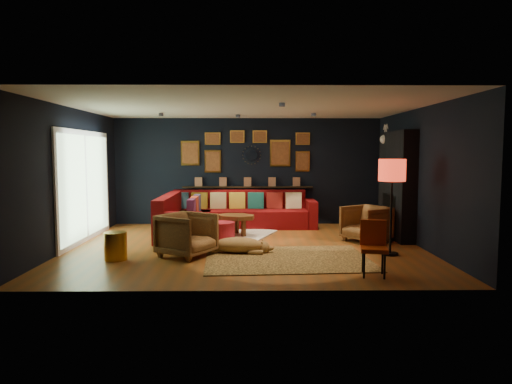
{
  "coord_description": "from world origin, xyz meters",
  "views": [
    {
      "loc": [
        0.08,
        -8.46,
        1.77
      ],
      "look_at": [
        0.18,
        0.3,
        1.01
      ],
      "focal_mm": 32.0,
      "sensor_mm": 36.0,
      "label": 1
    }
  ],
  "objects_px": {
    "coffee_table": "(236,219)",
    "orange_chair": "(373,243)",
    "sectional": "(220,216)",
    "armchair_left": "(187,233)",
    "armchair_right": "(366,222)",
    "gold_stool": "(116,246)",
    "floor_lamp": "(392,174)",
    "dog": "(238,242)",
    "pouf": "(222,231)"
  },
  "relations": [
    {
      "from": "gold_stool",
      "to": "dog",
      "type": "relative_size",
      "value": 0.39
    },
    {
      "from": "floor_lamp",
      "to": "pouf",
      "type": "bearing_deg",
      "value": 156.47
    },
    {
      "from": "coffee_table",
      "to": "dog",
      "type": "height_order",
      "value": "coffee_table"
    },
    {
      "from": "gold_stool",
      "to": "orange_chair",
      "type": "relative_size",
      "value": 0.58
    },
    {
      "from": "coffee_table",
      "to": "floor_lamp",
      "type": "bearing_deg",
      "value": -33.34
    },
    {
      "from": "sectional",
      "to": "armchair_right",
      "type": "xyz_separation_m",
      "value": [
        2.99,
        -1.33,
        0.07
      ]
    },
    {
      "from": "orange_chair",
      "to": "pouf",
      "type": "bearing_deg",
      "value": 142.29
    },
    {
      "from": "coffee_table",
      "to": "orange_chair",
      "type": "bearing_deg",
      "value": -55.95
    },
    {
      "from": "coffee_table",
      "to": "dog",
      "type": "distance_m",
      "value": 1.65
    },
    {
      "from": "armchair_right",
      "to": "floor_lamp",
      "type": "distance_m",
      "value": 1.57
    },
    {
      "from": "gold_stool",
      "to": "floor_lamp",
      "type": "xyz_separation_m",
      "value": [
        4.64,
        0.31,
        1.17
      ]
    },
    {
      "from": "armchair_left",
      "to": "sectional",
      "type": "bearing_deg",
      "value": 23.16
    },
    {
      "from": "armchair_right",
      "to": "orange_chair",
      "type": "relative_size",
      "value": 0.99
    },
    {
      "from": "gold_stool",
      "to": "coffee_table",
      "type": "bearing_deg",
      "value": 47.52
    },
    {
      "from": "armchair_left",
      "to": "gold_stool",
      "type": "height_order",
      "value": "armchair_left"
    },
    {
      "from": "coffee_table",
      "to": "orange_chair",
      "type": "distance_m",
      "value": 3.71
    },
    {
      "from": "orange_chair",
      "to": "dog",
      "type": "relative_size",
      "value": 0.67
    },
    {
      "from": "armchair_right",
      "to": "dog",
      "type": "height_order",
      "value": "armchair_right"
    },
    {
      "from": "floor_lamp",
      "to": "dog",
      "type": "xyz_separation_m",
      "value": [
        -2.63,
        0.15,
        -1.19
      ]
    },
    {
      "from": "sectional",
      "to": "armchair_left",
      "type": "relative_size",
      "value": 4.19
    },
    {
      "from": "armchair_left",
      "to": "armchair_right",
      "type": "relative_size",
      "value": 1.04
    },
    {
      "from": "floor_lamp",
      "to": "sectional",
      "type": "bearing_deg",
      "value": 140.75
    },
    {
      "from": "dog",
      "to": "pouf",
      "type": "bearing_deg",
      "value": 113.51
    },
    {
      "from": "coffee_table",
      "to": "armchair_left",
      "type": "bearing_deg",
      "value": -112.9
    },
    {
      "from": "pouf",
      "to": "floor_lamp",
      "type": "height_order",
      "value": "floor_lamp"
    },
    {
      "from": "sectional",
      "to": "coffee_table",
      "type": "height_order",
      "value": "sectional"
    },
    {
      "from": "gold_stool",
      "to": "pouf",
      "type": "bearing_deg",
      "value": 44.42
    },
    {
      "from": "armchair_right",
      "to": "floor_lamp",
      "type": "relative_size",
      "value": 0.47
    },
    {
      "from": "coffee_table",
      "to": "armchair_right",
      "type": "bearing_deg",
      "value": -12.72
    },
    {
      "from": "armchair_right",
      "to": "dog",
      "type": "xyz_separation_m",
      "value": [
        -2.51,
        -1.05,
        -0.19
      ]
    },
    {
      "from": "coffee_table",
      "to": "pouf",
      "type": "bearing_deg",
      "value": -119.57
    },
    {
      "from": "gold_stool",
      "to": "armchair_left",
      "type": "bearing_deg",
      "value": 12.37
    },
    {
      "from": "coffee_table",
      "to": "pouf",
      "type": "distance_m",
      "value": 0.58
    },
    {
      "from": "sectional",
      "to": "dog",
      "type": "distance_m",
      "value": 2.43
    },
    {
      "from": "sectional",
      "to": "coffee_table",
      "type": "bearing_deg",
      "value": -62.85
    },
    {
      "from": "gold_stool",
      "to": "armchair_right",
      "type": "bearing_deg",
      "value": 18.44
    },
    {
      "from": "sectional",
      "to": "dog",
      "type": "bearing_deg",
      "value": -78.73
    },
    {
      "from": "orange_chair",
      "to": "dog",
      "type": "bearing_deg",
      "value": 154.14
    },
    {
      "from": "armchair_left",
      "to": "floor_lamp",
      "type": "distance_m",
      "value": 3.64
    },
    {
      "from": "sectional",
      "to": "armchair_right",
      "type": "bearing_deg",
      "value": -24.05
    },
    {
      "from": "gold_stool",
      "to": "floor_lamp",
      "type": "height_order",
      "value": "floor_lamp"
    },
    {
      "from": "orange_chair",
      "to": "armchair_left",
      "type": "bearing_deg",
      "value": 166.8
    },
    {
      "from": "orange_chair",
      "to": "sectional",
      "type": "bearing_deg",
      "value": 132.81
    },
    {
      "from": "gold_stool",
      "to": "dog",
      "type": "bearing_deg",
      "value": 12.86
    },
    {
      "from": "gold_stool",
      "to": "dog",
      "type": "distance_m",
      "value": 2.07
    },
    {
      "from": "sectional",
      "to": "armchair_left",
      "type": "bearing_deg",
      "value": -98.73
    },
    {
      "from": "coffee_table",
      "to": "armchair_right",
      "type": "xyz_separation_m",
      "value": [
        2.61,
        -0.59,
        0.02
      ]
    },
    {
      "from": "armchair_right",
      "to": "gold_stool",
      "type": "distance_m",
      "value": 4.78
    },
    {
      "from": "pouf",
      "to": "dog",
      "type": "relative_size",
      "value": 0.44
    },
    {
      "from": "armchair_right",
      "to": "orange_chair",
      "type": "distance_m",
      "value": 2.54
    }
  ]
}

